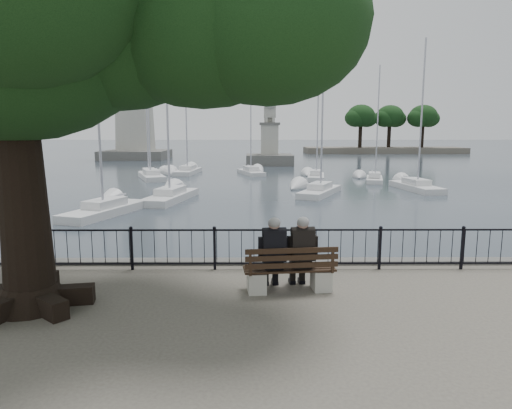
{
  "coord_description": "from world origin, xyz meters",
  "views": [
    {
      "loc": [
        -0.07,
        -8.19,
        3.34
      ],
      "look_at": [
        0.0,
        2.5,
        1.6
      ],
      "focal_mm": 32.0,
      "sensor_mm": 36.0,
      "label": 1
    }
  ],
  "objects_px": {
    "bench": "(290,275)",
    "lion_monument": "(269,148)",
    "person_right": "(301,256)",
    "person_left": "(273,256)",
    "lighthouse": "(133,77)",
    "tree": "(55,6)"
  },
  "relations": [
    {
      "from": "bench",
      "to": "lion_monument",
      "type": "xyz_separation_m",
      "value": [
        1.31,
        48.97,
        0.81
      ]
    },
    {
      "from": "person_right",
      "to": "lion_monument",
      "type": "distance_m",
      "value": 48.84
    },
    {
      "from": "person_left",
      "to": "lighthouse",
      "type": "bearing_deg",
      "value": 106.75
    },
    {
      "from": "person_right",
      "to": "lion_monument",
      "type": "xyz_separation_m",
      "value": [
        1.06,
        48.83,
        0.42
      ]
    },
    {
      "from": "lighthouse",
      "to": "bench",
      "type": "bearing_deg",
      "value": -72.97
    },
    {
      "from": "person_left",
      "to": "person_right",
      "type": "height_order",
      "value": "same"
    },
    {
      "from": "person_right",
      "to": "lighthouse",
      "type": "relative_size",
      "value": 0.05
    },
    {
      "from": "person_left",
      "to": "tree",
      "type": "height_order",
      "value": "tree"
    },
    {
      "from": "tree",
      "to": "lighthouse",
      "type": "height_order",
      "value": "lighthouse"
    },
    {
      "from": "bench",
      "to": "tree",
      "type": "height_order",
      "value": "tree"
    },
    {
      "from": "lion_monument",
      "to": "bench",
      "type": "bearing_deg",
      "value": -91.53
    },
    {
      "from": "lion_monument",
      "to": "person_left",
      "type": "bearing_deg",
      "value": -91.94
    },
    {
      "from": "tree",
      "to": "lion_monument",
      "type": "bearing_deg",
      "value": 83.63
    },
    {
      "from": "person_left",
      "to": "tree",
      "type": "distance_m",
      "value": 6.2
    },
    {
      "from": "person_right",
      "to": "tree",
      "type": "xyz_separation_m",
      "value": [
        -4.48,
        -0.8,
        4.77
      ]
    },
    {
      "from": "person_right",
      "to": "lion_monument",
      "type": "bearing_deg",
      "value": 88.76
    },
    {
      "from": "bench",
      "to": "person_right",
      "type": "distance_m",
      "value": 0.48
    },
    {
      "from": "person_left",
      "to": "tree",
      "type": "bearing_deg",
      "value": -169.23
    },
    {
      "from": "lighthouse",
      "to": "person_right",
      "type": "bearing_deg",
      "value": -72.72
    },
    {
      "from": "person_left",
      "to": "lighthouse",
      "type": "xyz_separation_m",
      "value": [
        -18.35,
        60.96,
        10.47
      ]
    },
    {
      "from": "person_left",
      "to": "lion_monument",
      "type": "height_order",
      "value": "lion_monument"
    },
    {
      "from": "bench",
      "to": "lighthouse",
      "type": "bearing_deg",
      "value": 107.03
    }
  ]
}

